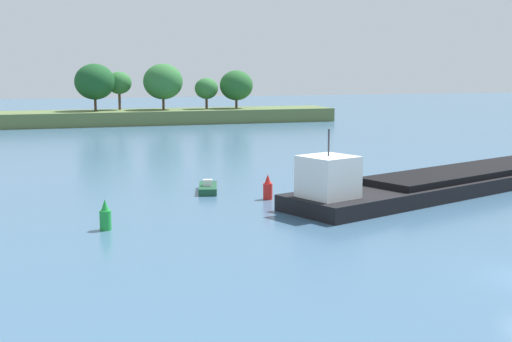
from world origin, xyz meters
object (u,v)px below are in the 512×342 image
Objects in this scene: small_motorboat at (208,188)px; channel_buoy_green at (105,217)px; channel_buoy_red at (268,189)px; cargo_barge at (477,176)px.

small_motorboat is 13.98m from channel_buoy_green.
channel_buoy_red and channel_buoy_green have the same top height.
small_motorboat is at bearing 49.97° from channel_buoy_green.
small_motorboat is 5.66m from channel_buoy_red.
channel_buoy_green is at bearing -153.30° from channel_buoy_red.
channel_buoy_green is (-30.70, -6.21, -0.06)m from cargo_barge.
cargo_barge is 9.16× the size of small_motorboat.
cargo_barge reaches higher than channel_buoy_red.
cargo_barge is 31.32m from channel_buoy_green.
channel_buoy_red is at bearing 26.70° from channel_buoy_green.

